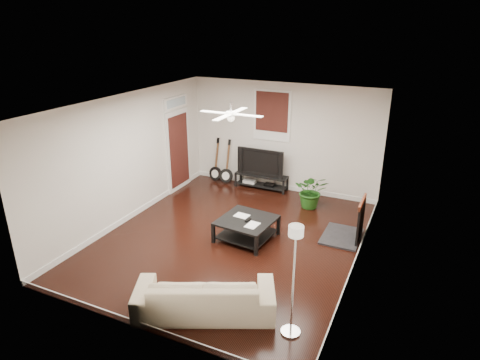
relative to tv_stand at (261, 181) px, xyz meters
The scene contains 14 objects.
room 3.07m from the tv_stand, 80.20° to the right, with size 5.01×6.01×2.81m.
brick_accent 3.66m from the tv_stand, 30.95° to the right, with size 0.02×2.20×2.80m, color brown.
fireplace 3.23m from the tv_stand, 33.59° to the right, with size 0.80×1.10×0.92m, color black.
window_back 1.77m from the tv_stand, 46.51° to the left, with size 1.00×0.06×1.30m, color #37140F.
door_left 2.41m from the tv_stand, 156.04° to the right, with size 0.08×1.00×2.50m, color white.
tv_stand is the anchor object (origin of this frame).
tv 0.56m from the tv_stand, 90.00° to the left, with size 1.26×0.17×0.73m, color black.
coffee_table 2.76m from the tv_stand, 74.11° to the right, with size 1.04×1.04×0.44m, color black.
sofa 5.14m from the tv_stand, 77.49° to the right, with size 2.12×0.83×0.62m, color #C4A993.
floor_lamp 5.54m from the tv_stand, 63.40° to the right, with size 0.29×0.29×1.73m, color silver, non-canonical shape.
potted_plant 1.67m from the tv_stand, 21.85° to the right, with size 0.77×0.67×0.86m, color #1F5618.
guitar_left 1.43m from the tv_stand, behind, with size 0.38×0.27×1.23m, color black, non-canonical shape.
guitar_right 1.10m from the tv_stand, behind, with size 0.38×0.27×1.23m, color black, non-canonical shape.
ceiling_fan 3.71m from the tv_stand, 80.20° to the right, with size 1.24×1.24×0.32m, color white, non-canonical shape.
Camera 1 is at (3.34, -6.79, 4.21)m, focal length 31.03 mm.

